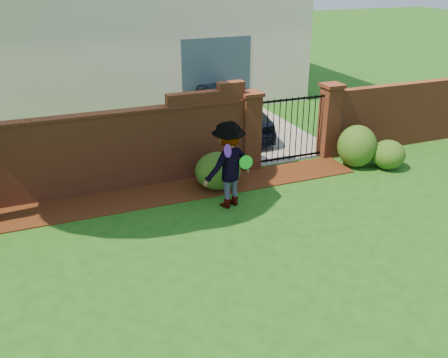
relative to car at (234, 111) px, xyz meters
name	(u,v)px	position (x,y,z in m)	size (l,w,h in m)	color
ground	(217,279)	(-3.05, -6.51, -0.70)	(80.00, 80.00, 0.01)	#1B4D13
mulch_bed	(117,201)	(-4.00, -3.18, -0.68)	(11.10, 1.08, 0.03)	#38180A
brick_wall	(55,157)	(-5.06, -2.51, 0.23)	(8.70, 0.31, 2.16)	brown
brick_wall_return	(393,116)	(3.55, -2.51, 0.15)	(4.00, 0.25, 1.70)	brown
pillar_left	(250,131)	(-0.65, -2.51, 0.26)	(0.50, 0.50, 1.88)	brown
pillar_right	(330,120)	(1.55, -2.51, 0.26)	(0.50, 0.50, 1.88)	brown
iron_gate	(291,129)	(0.45, -2.51, 0.16)	(1.78, 0.03, 1.60)	black
driveway	(228,119)	(0.45, 1.49, -0.69)	(3.20, 8.00, 0.01)	gray
house	(118,7)	(-2.05, 5.48, 2.47)	(12.40, 6.40, 6.30)	#EDDEC7
car	(234,111)	(0.00, 0.00, 0.00)	(1.64, 4.08, 1.39)	black
shrub_left	(218,171)	(-1.78, -3.31, -0.28)	(1.00, 1.00, 0.82)	#1E4A16
shrub_middle	(357,146)	(1.81, -3.37, -0.18)	(0.94, 0.94, 1.03)	#1E4A16
shrub_right	(388,155)	(2.44, -3.78, -0.34)	(0.80, 0.80, 0.71)	#1E4A16
man	(229,165)	(-1.88, -4.20, 0.20)	(1.16, 0.66, 1.79)	gray
frisbee_purple	(228,151)	(-2.03, -4.48, 0.62)	(0.26, 0.26, 0.02)	#671EBD
frisbee_green	(246,162)	(-1.60, -4.37, 0.28)	(0.28, 0.28, 0.03)	green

